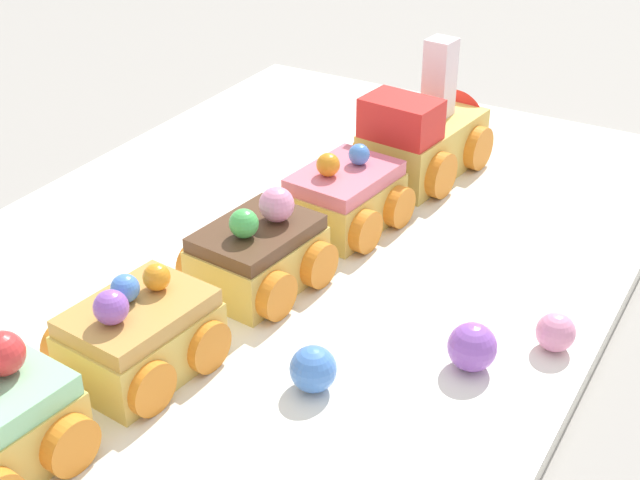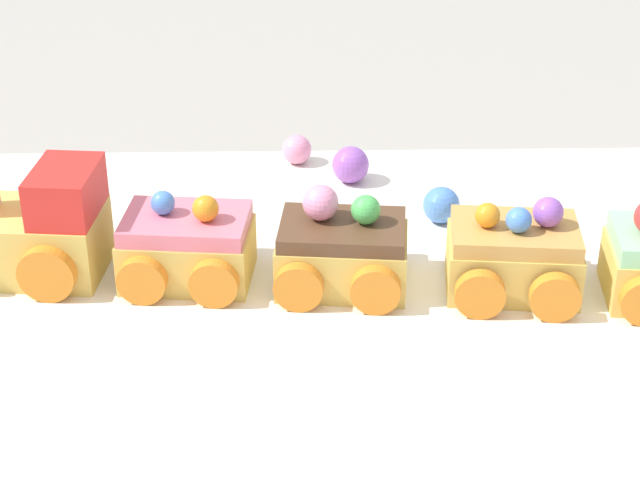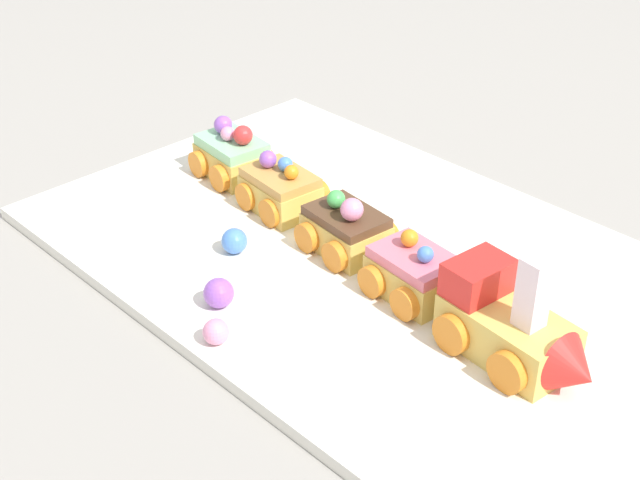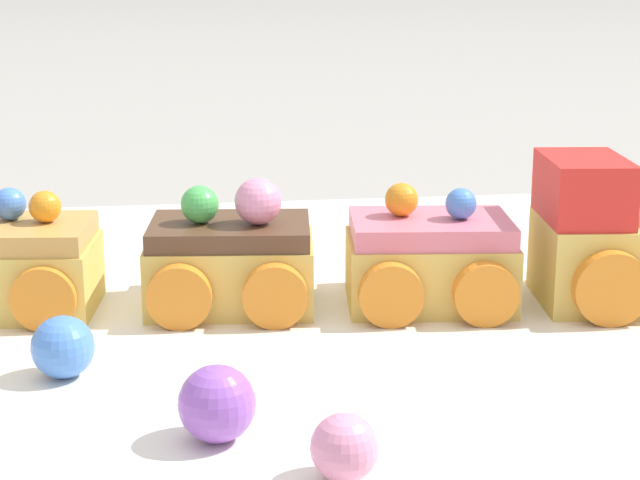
{
  "view_description": "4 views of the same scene",
  "coord_description": "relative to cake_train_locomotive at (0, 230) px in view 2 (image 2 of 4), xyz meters",
  "views": [
    {
      "loc": [
        -0.41,
        -0.27,
        0.31
      ],
      "look_at": [
        -0.0,
        -0.04,
        0.04
      ],
      "focal_mm": 50.0,
      "sensor_mm": 36.0,
      "label": 1
    },
    {
      "loc": [
        -0.0,
        0.55,
        0.34
      ],
      "look_at": [
        -0.01,
        -0.04,
        0.03
      ],
      "focal_mm": 60.0,
      "sensor_mm": 36.0,
      "label": 2
    },
    {
      "loc": [
        0.47,
        -0.52,
        0.47
      ],
      "look_at": [
        -0.04,
        -0.03,
        0.03
      ],
      "focal_mm": 50.0,
      "sensor_mm": 36.0,
      "label": 3
    },
    {
      "loc": [
        -0.05,
        -0.49,
        0.17
      ],
      "look_at": [
        0.02,
        -0.0,
        0.04
      ],
      "focal_mm": 60.0,
      "sensor_mm": 36.0,
      "label": 4
    }
  ],
  "objects": [
    {
      "name": "ground_plane",
      "position": [
        -0.18,
        0.03,
        -0.04
      ],
      "size": [
        10.0,
        10.0,
        0.0
      ],
      "primitive_type": "plane",
      "color": "gray"
    },
    {
      "name": "display_board",
      "position": [
        -0.18,
        0.03,
        -0.03
      ],
      "size": [
        0.66,
        0.41,
        0.01
      ],
      "primitive_type": "cube",
      "color": "white",
      "rests_on": "ground_plane"
    },
    {
      "name": "cake_train_locomotive",
      "position": [
        0.0,
        0.0,
        0.0
      ],
      "size": [
        0.14,
        0.08,
        0.1
      ],
      "rotation": [
        0.0,
        0.0,
        -0.1
      ],
      "color": "#E0BC56",
      "rests_on": "display_board"
    },
    {
      "name": "cake_car_strawberry",
      "position": [
        -0.11,
        0.01,
        -0.01
      ],
      "size": [
        0.08,
        0.08,
        0.06
      ],
      "rotation": [
        0.0,
        0.0,
        -0.1
      ],
      "color": "#E0BC56",
      "rests_on": "display_board"
    },
    {
      "name": "cake_car_chocolate",
      "position": [
        -0.21,
        0.02,
        -0.01
      ],
      "size": [
        0.08,
        0.08,
        0.06
      ],
      "rotation": [
        0.0,
        0.0,
        -0.1
      ],
      "color": "#E0BC56",
      "rests_on": "display_board"
    },
    {
      "name": "cake_car_caramel",
      "position": [
        -0.31,
        0.03,
        -0.01
      ],
      "size": [
        0.08,
        0.08,
        0.06
      ],
      "rotation": [
        0.0,
        0.0,
        -0.1
      ],
      "color": "#E0BC56",
      "rests_on": "display_board"
    },
    {
      "name": "gumball_pink",
      "position": [
        -0.18,
        -0.16,
        -0.02
      ],
      "size": [
        0.02,
        0.02,
        0.02
      ],
      "primitive_type": "sphere",
      "color": "pink",
      "rests_on": "display_board"
    },
    {
      "name": "gumball_blue",
      "position": [
        -0.28,
        -0.06,
        -0.02
      ],
      "size": [
        0.02,
        0.02,
        0.02
      ],
      "primitive_type": "sphere",
      "color": "#4C84E0",
      "rests_on": "display_board"
    },
    {
      "name": "gumball_purple",
      "position": [
        -0.22,
        -0.12,
        -0.01
      ],
      "size": [
        0.03,
        0.03,
        0.03
      ],
      "primitive_type": "sphere",
      "color": "#9956C6",
      "rests_on": "display_board"
    }
  ]
}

